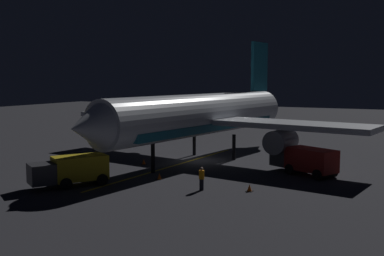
{
  "coord_description": "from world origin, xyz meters",
  "views": [
    {
      "loc": [
        -19.47,
        41.56,
        8.25
      ],
      "look_at": [
        0.0,
        2.0,
        3.5
      ],
      "focal_mm": 43.17,
      "sensor_mm": 36.0,
      "label": 1
    }
  ],
  "objects": [
    {
      "name": "traffic_cone_near_left",
      "position": [
        4.05,
        4.3,
        0.25
      ],
      "size": [
        0.5,
        0.5,
        0.55
      ],
      "color": "#EA590F",
      "rests_on": "ground_plane"
    },
    {
      "name": "ground_plane",
      "position": [
        0.0,
        0.0,
        -0.1
      ],
      "size": [
        180.0,
        180.0,
        0.2
      ],
      "primitive_type": "cube",
      "color": "#303035"
    },
    {
      "name": "airliner",
      "position": [
        -0.1,
        -0.58,
        4.47
      ],
      "size": [
        33.58,
        34.31,
        12.56
      ],
      "color": "silver",
      "rests_on": "ground_plane"
    },
    {
      "name": "apron_guide_stripe",
      "position": [
        1.17,
        4.0,
        0.0
      ],
      "size": [
        2.36,
        23.47,
        0.01
      ],
      "primitive_type": "cube",
      "rotation": [
        0.0,
        0.0,
        -0.09
      ],
      "color": "gold",
      "rests_on": "ground_plane"
    },
    {
      "name": "traffic_cone_far",
      "position": [
        8.08,
        8.89,
        0.25
      ],
      "size": [
        0.5,
        0.5,
        0.55
      ],
      "color": "#EA590F",
      "rests_on": "ground_plane"
    },
    {
      "name": "traffic_cone_near_right",
      "position": [
        -0.66,
        9.4,
        0.25
      ],
      "size": [
        0.5,
        0.5,
        0.55
      ],
      "color": "#EA590F",
      "rests_on": "ground_plane"
    },
    {
      "name": "traffic_cone_under_wing",
      "position": [
        -8.62,
        9.97,
        0.25
      ],
      "size": [
        0.5,
        0.5,
        0.55
      ],
      "color": "#EA590F",
      "rests_on": "ground_plane"
    },
    {
      "name": "catering_truck",
      "position": [
        -10.95,
        2.15,
        1.21
      ],
      "size": [
        6.3,
        4.58,
        2.33
      ],
      "color": "maroon",
      "rests_on": "ground_plane"
    },
    {
      "name": "ground_crew_worker",
      "position": [
        -5.33,
        11.22,
        0.89
      ],
      "size": [
        0.4,
        0.4,
        1.74
      ],
      "color": "black",
      "rests_on": "ground_plane"
    },
    {
      "name": "baggage_truck",
      "position": [
        4.21,
        14.36,
        1.2
      ],
      "size": [
        4.87,
        6.01,
        2.3
      ],
      "color": "gold",
      "rests_on": "ground_plane"
    }
  ]
}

